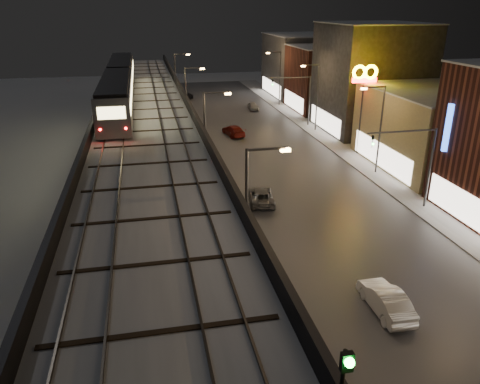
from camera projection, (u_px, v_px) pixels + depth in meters
road_surface at (277, 167)px, 50.41m from camera, size 17.00×120.00×0.06m
sidewalk_right at (363, 161)px, 52.27m from camera, size 4.00×120.00×0.14m
under_viaduct_pavement at (150, 175)px, 47.89m from camera, size 11.00×120.00×0.06m
elevated_viaduct at (146, 130)px, 42.93m from camera, size 9.00×100.00×6.30m
viaduct_trackbed at (146, 121)px, 42.76m from camera, size 8.40×100.00×0.32m
viaduct_parapet_streetside at (193, 114)px, 43.43m from camera, size 0.30×100.00×1.10m
viaduct_parapet_far at (96, 118)px, 41.80m from camera, size 0.30×100.00×1.10m
building_c at (436, 129)px, 49.26m from camera, size 12.20×15.20×8.16m
building_d at (370, 78)px, 62.68m from camera, size 12.20×13.20×14.16m
building_e at (330, 78)px, 76.15m from camera, size 12.20×12.20×10.16m
building_f at (302, 65)px, 88.68m from camera, size 12.20×16.20×11.16m
streetlight_left_1 at (251, 211)px, 27.00m from camera, size 2.57×0.28×9.00m
streetlight_left_2 at (208, 133)px, 43.35m from camera, size 2.57×0.28×9.00m
streetlight_right_2 at (378, 124)px, 46.56m from camera, size 2.56×0.28×9.00m
streetlight_left_3 at (188, 98)px, 59.70m from camera, size 2.57×0.28×9.00m
streetlight_right_3 at (315, 93)px, 62.92m from camera, size 2.56×0.28×9.00m
streetlight_left_4 at (177, 77)px, 76.06m from camera, size 2.57×0.28×9.00m
streetlight_right_4 at (279, 74)px, 79.27m from camera, size 2.56×0.28×9.00m
traffic_light_rig_a at (419, 159)px, 38.49m from camera, size 6.10×0.34×7.00m
traffic_light_rig_b at (302, 95)px, 65.75m from camera, size 6.10×0.34×7.00m
subway_train at (119, 83)px, 50.90m from camera, size 2.84×34.02×3.39m
rail_signal at (344, 380)px, 10.46m from camera, size 0.31×0.41×2.68m
car_near_white at (386, 301)px, 26.45m from camera, size 1.60×4.49×1.48m
car_mid_silver at (261, 196)px, 41.01m from camera, size 2.74×4.87×1.28m
car_mid_dark at (234, 131)px, 61.98m from camera, size 2.75×5.06×1.39m
car_far_white at (187, 96)px, 85.20m from camera, size 2.86×4.32×1.37m
car_onc_red at (253, 107)px, 77.05m from camera, size 1.70×3.79×1.26m
sign_mcdonalds at (364, 82)px, 51.61m from camera, size 3.02×0.41×10.21m
sign_carwash at (455, 136)px, 37.90m from camera, size 1.73×0.35×8.99m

